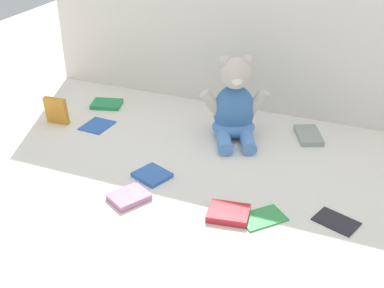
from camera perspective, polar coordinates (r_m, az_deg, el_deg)
ground_plane at (r=1.54m, az=0.96°, el=-1.48°), size 3.20×3.20×0.00m
teddy_bear at (r=1.62m, az=4.79°, el=4.08°), size 0.22×0.23×0.27m
book_case_0 at (r=1.89m, az=-9.59°, el=4.46°), size 0.12×0.11×0.01m
book_case_1 at (r=1.29m, az=7.92°, el=-8.15°), size 0.13×0.13×0.01m
book_case_2 at (r=1.68m, az=13.00°, el=0.97°), size 0.12×0.14×0.02m
book_case_3 at (r=1.44m, az=-4.52°, el=-3.51°), size 0.12×0.11×0.01m
book_case_4 at (r=1.32m, az=15.94°, el=-8.32°), size 0.12×0.10×0.01m
book_case_5 at (r=1.75m, az=-10.63°, el=2.11°), size 0.09×0.11×0.01m
book_case_6 at (r=1.78m, az=-15.03°, el=3.64°), size 0.08×0.03×0.10m
book_case_7 at (r=1.36m, az=-7.11°, el=-5.93°), size 0.12×0.12×0.02m
book_case_8 at (r=1.29m, az=4.13°, el=-7.80°), size 0.11×0.10×0.02m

